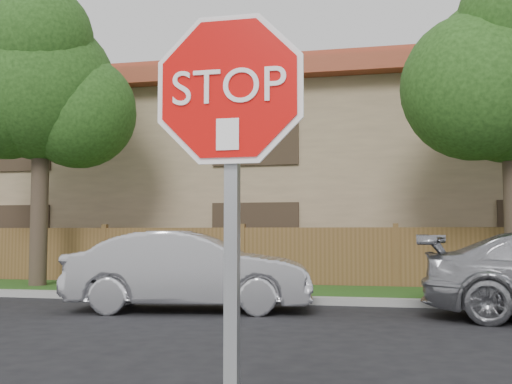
# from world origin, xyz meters

# --- Properties ---
(far_curb) EXTENTS (70.00, 0.30, 0.15)m
(far_curb) POSITION_xyz_m (0.00, 8.15, 0.07)
(far_curb) COLOR gray
(far_curb) RESTS_ON ground
(grass_strip) EXTENTS (70.00, 3.00, 0.12)m
(grass_strip) POSITION_xyz_m (0.00, 9.80, 0.06)
(grass_strip) COLOR #1E4714
(grass_strip) RESTS_ON ground
(fence) EXTENTS (70.00, 0.12, 1.60)m
(fence) POSITION_xyz_m (0.00, 11.40, 0.80)
(fence) COLOR brown
(fence) RESTS_ON ground
(apartment_building) EXTENTS (35.20, 9.20, 7.20)m
(apartment_building) POSITION_xyz_m (0.00, 17.00, 3.53)
(apartment_building) COLOR #897355
(apartment_building) RESTS_ON ground
(tree_left) EXTENTS (4.80, 3.90, 7.78)m
(tree_left) POSITION_xyz_m (-8.98, 9.57, 5.22)
(tree_left) COLOR #382B21
(tree_left) RESTS_ON ground
(stop_sign) EXTENTS (1.01, 0.13, 2.55)m
(stop_sign) POSITION_xyz_m (-0.95, -1.48, 1.83)
(stop_sign) COLOR gray
(stop_sign) RESTS_ON sidewalk_near
(sedan_left) EXTENTS (4.75, 2.32, 1.50)m
(sedan_left) POSITION_xyz_m (-3.86, 6.65, 0.75)
(sedan_left) COLOR #ABABB0
(sedan_left) RESTS_ON ground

